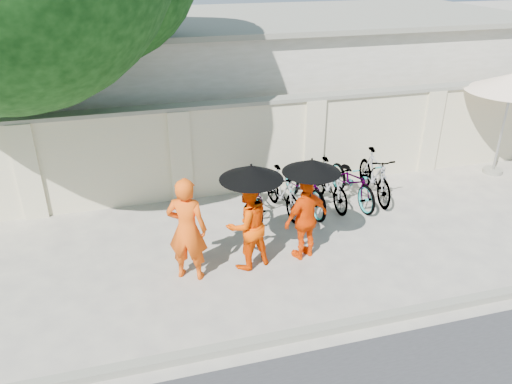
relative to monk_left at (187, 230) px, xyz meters
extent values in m
plane|color=#BAB29B|center=(1.29, -0.19, -0.90)|extent=(80.00, 80.00, 0.00)
cube|color=gray|center=(1.29, -1.89, -0.84)|extent=(40.00, 0.16, 0.12)
cube|color=beige|center=(2.29, 3.01, 0.10)|extent=(20.00, 0.30, 2.00)
cube|color=silver|center=(3.29, 6.81, 0.70)|extent=(14.00, 6.00, 3.20)
cylinder|color=#442F1D|center=(-2.91, 3.71, 1.30)|extent=(0.60, 0.60, 4.40)
imported|color=#FF540C|center=(0.00, 0.00, 0.00)|extent=(0.78, 0.67, 1.81)
imported|color=#FD4900|center=(1.02, 0.06, -0.10)|extent=(0.93, 0.82, 1.61)
cylinder|color=black|center=(1.07, -0.02, 0.45)|extent=(0.02, 0.02, 0.88)
cone|color=black|center=(1.07, -0.02, 0.89)|extent=(1.03, 1.03, 0.24)
imported|color=#FF4601|center=(2.07, 0.06, -0.14)|extent=(0.96, 0.64, 1.52)
cylinder|color=black|center=(2.09, -0.02, 0.42)|extent=(0.02, 0.02, 0.92)
cone|color=black|center=(2.09, -0.02, 0.88)|extent=(0.97, 0.97, 0.22)
cylinder|color=gray|center=(7.82, 2.29, -0.86)|extent=(0.47, 0.47, 0.09)
cylinder|color=#A7A7A7|center=(7.82, 2.29, 0.19)|extent=(0.06, 0.06, 2.20)
imported|color=#A7A7A7|center=(1.66, 1.93, -0.48)|extent=(0.69, 1.66, 0.85)
imported|color=#A7A7A7|center=(2.20, 1.74, -0.43)|extent=(0.66, 1.63, 0.95)
imported|color=#A7A7A7|center=(2.74, 1.86, -0.38)|extent=(0.84, 2.03, 1.04)
imported|color=#A7A7A7|center=(3.27, 1.81, -0.41)|extent=(0.56, 1.65, 0.98)
imported|color=#A7A7A7|center=(3.81, 1.83, -0.41)|extent=(0.78, 1.90, 0.98)
imported|color=#A7A7A7|center=(4.35, 1.87, -0.38)|extent=(0.67, 1.80, 1.06)
camera|label=1|loc=(-0.78, -6.97, 4.07)|focal=35.00mm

